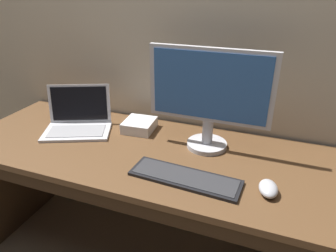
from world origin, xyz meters
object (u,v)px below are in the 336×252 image
laptop_silver (78,122)px  external_monitor (209,97)px  external_drive_box (139,125)px  wired_keyboard (185,178)px  computer_mouse (268,188)px

laptop_silver → external_monitor: external_monitor is taller
laptop_silver → external_monitor: 0.71m
external_monitor → external_drive_box: size_ratio=3.45×
external_monitor → wired_keyboard: 0.37m
computer_mouse → wired_keyboard: bearing=174.1°
wired_keyboard → external_drive_box: size_ratio=2.84×
wired_keyboard → computer_mouse: 0.31m
computer_mouse → laptop_silver: bearing=157.8°
external_monitor → computer_mouse: external_monitor is taller
laptop_silver → wired_keyboard: 0.70m
laptop_silver → wired_keyboard: (0.66, -0.23, -0.04)m
external_monitor → wired_keyboard: external_monitor is taller
external_monitor → external_drive_box: (-0.37, 0.06, -0.23)m
wired_keyboard → computer_mouse: bearing=4.5°
laptop_silver → computer_mouse: bearing=-11.8°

